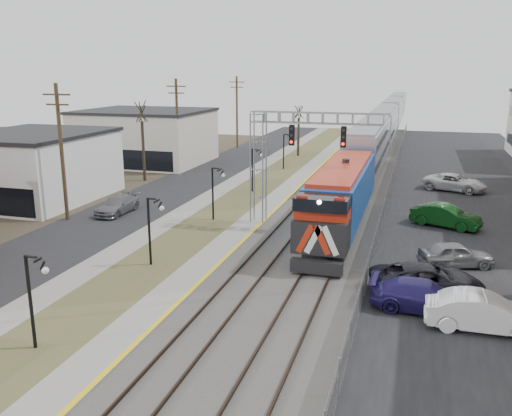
% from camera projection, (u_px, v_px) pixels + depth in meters
% --- Properties ---
extents(street_west, '(7.00, 120.00, 0.04)m').
position_uv_depth(street_west, '(163.00, 194.00, 48.96)').
color(street_west, black).
rests_on(street_west, ground).
extents(sidewalk, '(2.00, 120.00, 0.08)m').
position_uv_depth(sidewalk, '(210.00, 197.00, 47.72)').
color(sidewalk, gray).
rests_on(sidewalk, ground).
extents(grass_median, '(4.00, 120.00, 0.06)m').
position_uv_depth(grass_median, '(242.00, 199.00, 46.89)').
color(grass_median, '#4A4F2A').
rests_on(grass_median, ground).
extents(platform, '(2.00, 120.00, 0.24)m').
position_uv_depth(platform, '(276.00, 200.00, 46.04)').
color(platform, gray).
rests_on(platform, ground).
extents(ballast_bed, '(8.00, 120.00, 0.20)m').
position_uv_depth(ballast_bed, '(334.00, 205.00, 44.66)').
color(ballast_bed, '#595651').
rests_on(ballast_bed, ground).
extents(parking_lot, '(16.00, 120.00, 0.04)m').
position_uv_depth(parking_lot, '(491.00, 216.00, 41.37)').
color(parking_lot, black).
rests_on(parking_lot, ground).
extents(platform_edge, '(0.24, 120.00, 0.01)m').
position_uv_depth(platform_edge, '(286.00, 200.00, 45.76)').
color(platform_edge, gold).
rests_on(platform_edge, platform).
extents(track_near, '(1.58, 120.00, 0.15)m').
position_uv_depth(track_near, '(311.00, 201.00, 45.17)').
color(track_near, '#2D2119').
rests_on(track_near, ballast_bed).
extents(track_far, '(1.58, 120.00, 0.15)m').
position_uv_depth(track_far, '(353.00, 204.00, 44.20)').
color(track_far, '#2D2119').
rests_on(track_far, ballast_bed).
extents(train, '(3.00, 108.65, 5.33)m').
position_uv_depth(train, '(385.00, 125.00, 80.21)').
color(train, '#124498').
rests_on(train, ground).
extents(signal_gantry, '(9.00, 1.07, 8.15)m').
position_uv_depth(signal_gantry, '(282.00, 149.00, 37.56)').
color(signal_gantry, gray).
rests_on(signal_gantry, ground).
extents(lampposts, '(0.14, 62.14, 4.00)m').
position_uv_depth(lampposts, '(152.00, 231.00, 30.88)').
color(lampposts, black).
rests_on(lampposts, ground).
extents(utility_poles, '(0.28, 80.28, 10.00)m').
position_uv_depth(utility_poles, '(62.00, 154.00, 39.27)').
color(utility_poles, '#4C3823').
rests_on(utility_poles, ground).
extents(fence, '(0.04, 120.00, 1.60)m').
position_uv_depth(fence, '(387.00, 200.00, 43.33)').
color(fence, gray).
rests_on(fence, ground).
extents(bare_trees, '(12.30, 42.30, 5.95)m').
position_uv_depth(bare_trees, '(169.00, 157.00, 52.25)').
color(bare_trees, '#382D23').
rests_on(bare_trees, ground).
extents(car_lot_b, '(4.90, 1.78, 1.61)m').
position_uv_depth(car_lot_b, '(484.00, 313.00, 23.17)').
color(car_lot_b, white).
rests_on(car_lot_b, ground).
extents(car_lot_c, '(6.01, 3.77, 1.55)m').
position_uv_depth(car_lot_c, '(427.00, 281.00, 26.80)').
color(car_lot_c, black).
rests_on(car_lot_c, ground).
extents(car_lot_d, '(5.09, 2.26, 1.45)m').
position_uv_depth(car_lot_d, '(425.00, 297.00, 24.99)').
color(car_lot_d, navy).
rests_on(car_lot_d, ground).
extents(car_lot_e, '(4.46, 2.93, 1.41)m').
position_uv_depth(car_lot_e, '(456.00, 255.00, 30.68)').
color(car_lot_e, gray).
rests_on(car_lot_e, ground).
extents(car_lot_f, '(5.08, 3.28, 1.58)m').
position_uv_depth(car_lot_f, '(446.00, 217.00, 38.42)').
color(car_lot_f, '#0C3D12').
rests_on(car_lot_f, ground).
extents(car_street_b, '(1.94, 4.64, 1.34)m').
position_uv_depth(car_street_b, '(117.00, 205.00, 42.09)').
color(car_street_b, slate).
rests_on(car_street_b, ground).
extents(car_lot_g, '(6.08, 4.17, 1.55)m').
position_uv_depth(car_lot_g, '(455.00, 183.00, 49.88)').
color(car_lot_g, silver).
rests_on(car_lot_g, ground).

